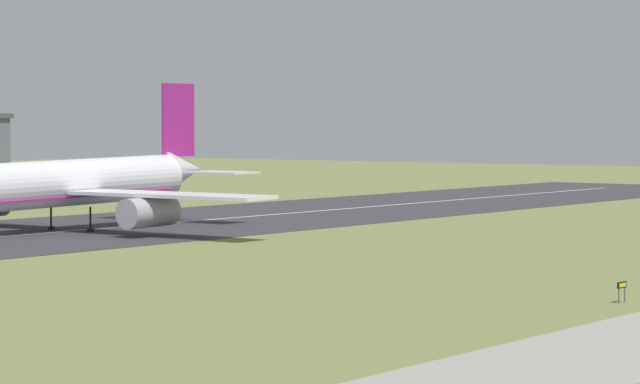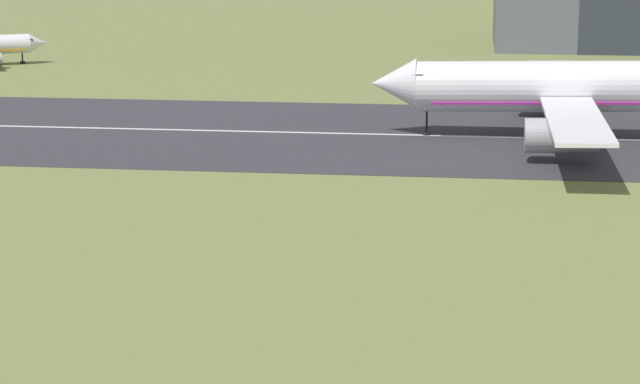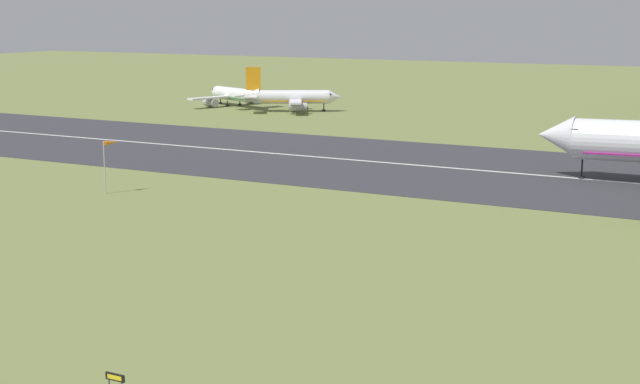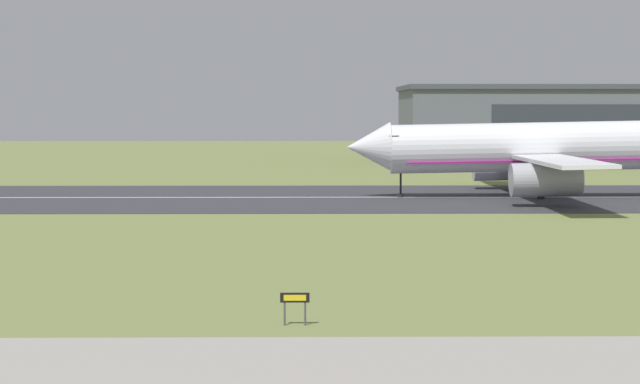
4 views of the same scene
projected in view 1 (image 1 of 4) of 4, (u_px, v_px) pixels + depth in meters
ground_plane at (315, 289)px, 119.00m from camera, size 636.98×636.98×0.00m
airplane_landing at (74, 184)px, 182.12m from camera, size 45.65×60.03×18.13m
runway_sign at (622, 287)px, 109.87m from camera, size 1.38×0.13×1.54m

